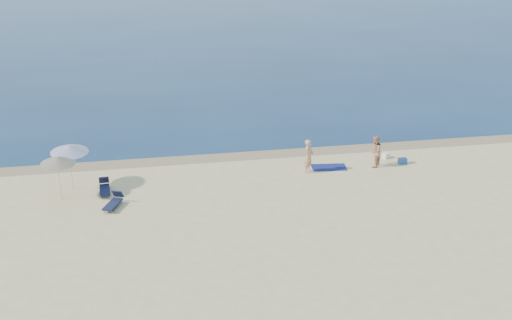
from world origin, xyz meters
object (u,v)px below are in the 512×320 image
Objects in this scene: person_left at (309,156)px; umbrella_near at (69,149)px; person_right at (375,151)px; blue_cooler at (402,161)px.

person_left is 12.32m from umbrella_near.
person_left is 1.04× the size of person_right.
person_left is at bearing 179.71° from blue_cooler.
person_right is at bearing -178.32° from blue_cooler.
person_left is 4.17× the size of blue_cooler.
umbrella_near is (-16.03, -0.04, 1.23)m from person_right.
umbrella_near reaches higher than blue_cooler.
blue_cooler is at bearing -10.62° from umbrella_near.
umbrella_near reaches higher than person_left.
person_right is at bearing -52.67° from person_left.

